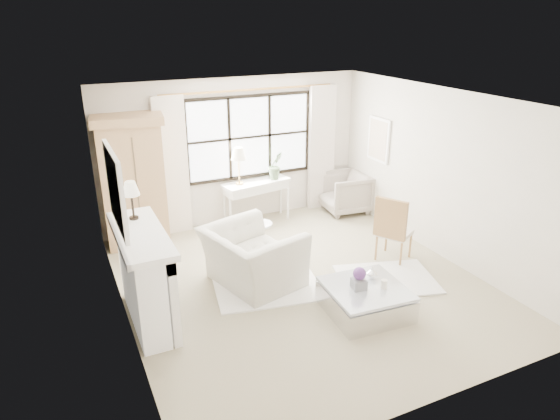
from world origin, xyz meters
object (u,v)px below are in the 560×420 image
(armoire, at_px, (134,181))
(console_table, at_px, (257,201))
(coffee_table, at_px, (365,300))
(club_armchair, at_px, (252,257))

(armoire, distance_m, console_table, 2.35)
(armoire, xyz_separation_m, coffee_table, (2.32, -3.48, -0.96))
(console_table, bearing_deg, club_armchair, -123.96)
(coffee_table, bearing_deg, armoire, 127.99)
(club_armchair, bearing_deg, console_table, -38.72)
(armoire, height_order, console_table, armoire)
(club_armchair, bearing_deg, armoire, 15.83)
(console_table, xyz_separation_m, coffee_table, (0.09, -3.54, -0.22))
(console_table, relative_size, coffee_table, 1.27)
(armoire, distance_m, club_armchair, 2.57)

